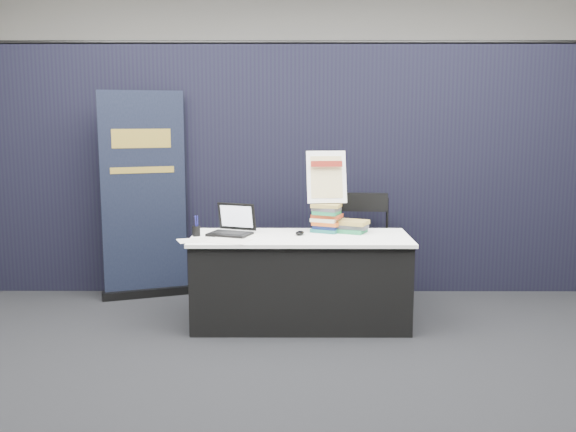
# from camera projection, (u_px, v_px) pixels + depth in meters

# --- Properties ---
(floor) EXTENTS (8.00, 8.00, 0.00)m
(floor) POSITION_uv_depth(u_px,v_px,m) (301.00, 346.00, 4.86)
(floor) COLOR black
(floor) RESTS_ON ground
(wall_back) EXTENTS (8.00, 0.02, 3.50)m
(wall_back) POSITION_uv_depth(u_px,v_px,m) (297.00, 115.00, 8.54)
(wall_back) COLOR beige
(wall_back) RESTS_ON floor
(drape_partition) EXTENTS (6.00, 0.08, 2.40)m
(drape_partition) POSITION_uv_depth(u_px,v_px,m) (299.00, 171.00, 6.26)
(drape_partition) COLOR black
(drape_partition) RESTS_ON floor
(display_table) EXTENTS (1.80, 0.75, 0.75)m
(display_table) POSITION_uv_depth(u_px,v_px,m) (300.00, 280.00, 5.34)
(display_table) COLOR black
(display_table) RESTS_ON floor
(laptop) EXTENTS (0.40, 0.37, 0.25)m
(laptop) POSITION_uv_depth(u_px,v_px,m) (230.00, 227.00, 5.35)
(laptop) COLOR black
(laptop) RESTS_ON display_table
(mouse) EXTENTS (0.10, 0.12, 0.03)m
(mouse) POSITION_uv_depth(u_px,v_px,m) (300.00, 233.00, 5.33)
(mouse) COLOR black
(mouse) RESTS_ON display_table
(brochure_left) EXTENTS (0.32, 0.27, 0.00)m
(brochure_left) POSITION_uv_depth(u_px,v_px,m) (195.00, 240.00, 5.10)
(brochure_left) COLOR silver
(brochure_left) RESTS_ON display_table
(brochure_mid) EXTENTS (0.39, 0.32, 0.00)m
(brochure_mid) POSITION_uv_depth(u_px,v_px,m) (229.00, 241.00, 5.07)
(brochure_mid) COLOR silver
(brochure_mid) RESTS_ON display_table
(brochure_right) EXTENTS (0.36, 0.31, 0.00)m
(brochure_right) POSITION_uv_depth(u_px,v_px,m) (241.00, 235.00, 5.32)
(brochure_right) COLOR white
(brochure_right) RESTS_ON display_table
(pen_cup) EXTENTS (0.07, 0.07, 0.08)m
(pen_cup) POSITION_uv_depth(u_px,v_px,m) (196.00, 231.00, 5.28)
(pen_cup) COLOR black
(pen_cup) RESTS_ON display_table
(book_stack_tall) EXTENTS (0.27, 0.25, 0.24)m
(book_stack_tall) POSITION_uv_depth(u_px,v_px,m) (326.00, 218.00, 5.45)
(book_stack_tall) COLOR #1B6762
(book_stack_tall) RESTS_ON display_table
(book_stack_short) EXTENTS (0.29, 0.25, 0.10)m
(book_stack_short) POSITION_uv_depth(u_px,v_px,m) (353.00, 226.00, 5.45)
(book_stack_short) COLOR #217D4B
(book_stack_short) RESTS_ON display_table
(info_sign) EXTENTS (0.35, 0.18, 0.46)m
(info_sign) POSITION_uv_depth(u_px,v_px,m) (326.00, 178.00, 5.43)
(info_sign) COLOR black
(info_sign) RESTS_ON book_stack_tall
(pullup_banner) EXTENTS (0.82, 0.37, 1.96)m
(pullup_banner) POSITION_uv_depth(u_px,v_px,m) (144.00, 207.00, 6.08)
(pullup_banner) COLOR black
(pullup_banner) RESTS_ON floor
(stacking_chair) EXTENTS (0.50, 0.51, 1.02)m
(stacking_chair) POSITION_uv_depth(u_px,v_px,m) (366.00, 244.00, 5.89)
(stacking_chair) COLOR black
(stacking_chair) RESTS_ON floor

